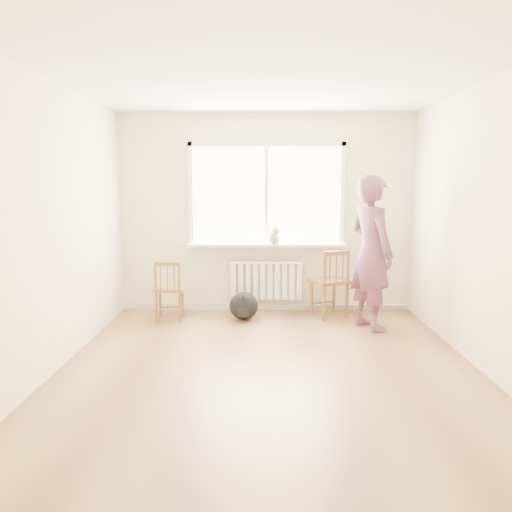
{
  "coord_description": "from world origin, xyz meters",
  "views": [
    {
      "loc": [
        -0.07,
        -4.6,
        1.74
      ],
      "look_at": [
        -0.13,
        1.2,
        0.91
      ],
      "focal_mm": 35.0,
      "sensor_mm": 36.0,
      "label": 1
    }
  ],
  "objects_px": {
    "backpack": "(244,306)",
    "chair_right": "(331,283)",
    "person": "(371,253)",
    "cat": "(274,236)",
    "chair_left": "(169,291)"
  },
  "relations": [
    {
      "from": "chair_left",
      "to": "chair_right",
      "type": "distance_m",
      "value": 2.11
    },
    {
      "from": "chair_right",
      "to": "cat",
      "type": "relative_size",
      "value": 2.27
    },
    {
      "from": "chair_left",
      "to": "backpack",
      "type": "height_order",
      "value": "chair_left"
    },
    {
      "from": "backpack",
      "to": "chair_right",
      "type": "bearing_deg",
      "value": 6.96
    },
    {
      "from": "person",
      "to": "backpack",
      "type": "relative_size",
      "value": 5.02
    },
    {
      "from": "person",
      "to": "chair_right",
      "type": "bearing_deg",
      "value": 14.23
    },
    {
      "from": "person",
      "to": "cat",
      "type": "xyz_separation_m",
      "value": [
        -1.15,
        0.71,
        0.13
      ]
    },
    {
      "from": "chair_left",
      "to": "chair_right",
      "type": "xyz_separation_m",
      "value": [
        2.1,
        0.19,
        0.06
      ]
    },
    {
      "from": "cat",
      "to": "backpack",
      "type": "relative_size",
      "value": 1.08
    },
    {
      "from": "chair_left",
      "to": "person",
      "type": "xyz_separation_m",
      "value": [
        2.5,
        -0.3,
        0.53
      ]
    },
    {
      "from": "cat",
      "to": "backpack",
      "type": "bearing_deg",
      "value": -149.47
    },
    {
      "from": "chair_right",
      "to": "person",
      "type": "relative_size",
      "value": 0.49
    },
    {
      "from": "cat",
      "to": "backpack",
      "type": "height_order",
      "value": "cat"
    },
    {
      "from": "chair_right",
      "to": "cat",
      "type": "distance_m",
      "value": 0.99
    },
    {
      "from": "chair_right",
      "to": "chair_left",
      "type": "bearing_deg",
      "value": -16.06
    }
  ]
}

